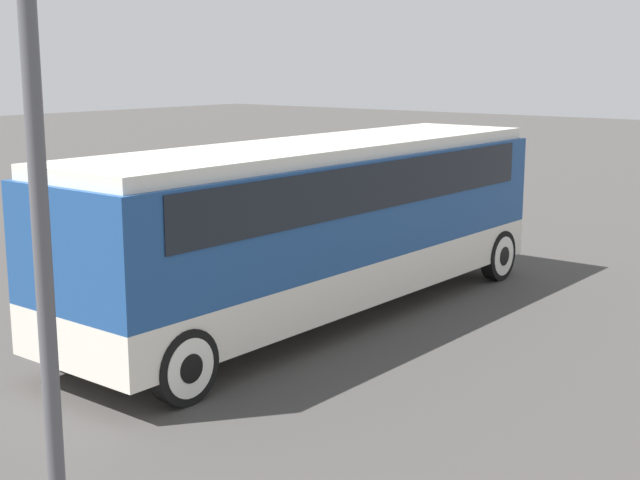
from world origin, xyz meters
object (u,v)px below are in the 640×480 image
(tour_bus, at_px, (323,212))
(parked_car_near, at_px, (146,228))
(lamp_post, at_px, (34,122))
(parked_car_mid, at_px, (134,209))

(tour_bus, bearing_deg, parked_car_near, 79.20)
(tour_bus, distance_m, lamp_post, 8.83)
(tour_bus, height_order, parked_car_near, tour_bus)
(parked_car_mid, bearing_deg, tour_bus, -108.34)
(parked_car_near, xyz_separation_m, parked_car_mid, (1.71, 2.49, -0.01))
(tour_bus, relative_size, parked_car_mid, 2.57)
(lamp_post, bearing_deg, parked_car_near, 46.08)
(parked_car_mid, bearing_deg, lamp_post, -132.18)
(parked_car_mid, xyz_separation_m, lamp_post, (-10.87, -11.99, 3.38))
(parked_car_mid, bearing_deg, parked_car_near, -124.54)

